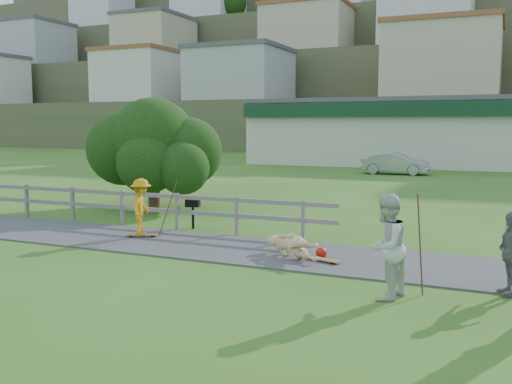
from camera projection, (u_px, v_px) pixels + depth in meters
ground at (177, 259)px, 13.38m from camera, size 260.00×260.00×0.00m
path at (207, 246)px, 14.74m from camera, size 34.00×3.00×0.04m
fence at (107, 201)px, 18.14m from camera, size 15.05×0.10×1.10m
strip_mall at (465, 132)px, 43.23m from camera, size 32.50×10.75×5.10m
hillside at (466, 56)px, 94.68m from camera, size 220.00×67.00×47.50m
skater_rider at (141, 210)px, 15.77m from camera, size 0.88×1.15×1.57m
skater_fallen at (292, 246)px, 13.36m from camera, size 1.26×1.64×0.62m
spectator_a at (386, 247)px, 10.26m from camera, size 0.94×1.09×1.92m
spectator_b at (511, 254)px, 10.47m from camera, size 0.70×1.00×1.58m
car_silver at (395, 163)px, 36.13m from camera, size 4.27×1.59×1.39m
tree at (153, 162)px, 21.43m from camera, size 5.30×5.30×3.52m
bbq at (193, 214)px, 17.26m from camera, size 0.48×0.41×0.89m
longboard_rider at (142, 236)px, 15.86m from camera, size 0.87×0.56×0.10m
longboard_fallen at (324, 261)px, 12.98m from camera, size 0.85×0.47×0.09m
helmet at (321, 253)px, 13.46m from camera, size 0.27×0.27×0.27m
pole_rider at (168, 207)px, 15.88m from camera, size 0.03×0.03×1.71m
pole_spec_left at (420, 245)px, 10.49m from camera, size 0.03×0.03×1.89m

